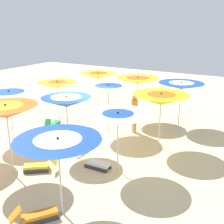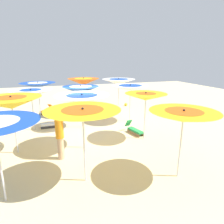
{
  "view_description": "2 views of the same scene",
  "coord_description": "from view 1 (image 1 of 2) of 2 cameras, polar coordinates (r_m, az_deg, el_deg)",
  "views": [
    {
      "loc": [
        -6.85,
        9.32,
        5.01
      ],
      "look_at": [
        -0.98,
        -0.79,
        1.3
      ],
      "focal_mm": 45.26,
      "sensor_mm": 36.0,
      "label": 1
    },
    {
      "loc": [
        -1.66,
        -9.01,
        3.7
      ],
      "look_at": [
        0.98,
        -0.89,
        1.34
      ],
      "focal_mm": 30.9,
      "sensor_mm": 36.0,
      "label": 2
    }
  ],
  "objects": [
    {
      "name": "lounger_1",
      "position": [
        10.43,
        -14.52,
        -10.42
      ],
      "size": [
        1.13,
        0.98,
        0.61
      ],
      "rotation": [
        0.0,
        0.0,
        6.94
      ],
      "color": "#333338",
      "rests_on": "ground"
    },
    {
      "name": "beach_umbrella_7",
      "position": [
        14.65,
        5.24,
        6.3
      ],
      "size": [
        2.2,
        2.2,
        2.37
      ],
      "color": "silver",
      "rests_on": "ground"
    },
    {
      "name": "beach_umbrella_4",
      "position": [
        9.72,
        -20.63,
        0.08
      ],
      "size": [
        2.04,
        2.04,
        2.53
      ],
      "color": "silver",
      "rests_on": "ground"
    },
    {
      "name": "lounger_0",
      "position": [
        10.34,
        -3.35,
        -10.18
      ],
      "size": [
        1.26,
        0.42,
        0.5
      ],
      "rotation": [
        0.0,
        0.0,
        3.17
      ],
      "color": "#333338",
      "rests_on": "ground"
    },
    {
      "name": "beach_umbrella_5",
      "position": [
        10.97,
        -9.2,
        2.04
      ],
      "size": [
        1.93,
        1.93,
        2.36
      ],
      "color": "silver",
      "rests_on": "ground"
    },
    {
      "name": "beach_umbrella_3",
      "position": [
        14.11,
        13.8,
        5.17
      ],
      "size": [
        2.19,
        2.19,
        2.3
      ],
      "color": "silver",
      "rests_on": "ground"
    },
    {
      "name": "beach_umbrella_1",
      "position": [
        9.32,
        1.2,
        -1.32
      ],
      "size": [
        2.15,
        2.15,
        2.23
      ],
      "color": "silver",
      "rests_on": "ground"
    },
    {
      "name": "beach_umbrella_10",
      "position": [
        14.43,
        -11.0,
        5.4
      ],
      "size": [
        1.91,
        1.91,
        2.25
      ],
      "color": "silver",
      "rests_on": "ground"
    },
    {
      "name": "beach_umbrella_11",
      "position": [
        16.66,
        -2.86,
        7.34
      ],
      "size": [
        2.06,
        2.06,
        2.27
      ],
      "color": "silver",
      "rests_on": "ground"
    },
    {
      "name": "lounger_2",
      "position": [
        14.3,
        -11.86,
        -2.43
      ],
      "size": [
        0.6,
        1.24,
        0.62
      ],
      "rotation": [
        0.0,
        0.0,
        4.96
      ],
      "color": "olive",
      "rests_on": "ground"
    },
    {
      "name": "beach_umbrella_6",
      "position": [
        12.79,
        -0.74,
        4.6
      ],
      "size": [
        2.23,
        2.23,
        2.36
      ],
      "color": "silver",
      "rests_on": "ground"
    },
    {
      "name": "lounger_3",
      "position": [
        8.12,
        -14.97,
        -19.51
      ],
      "size": [
        0.97,
        1.18,
        0.54
      ],
      "rotation": [
        0.0,
        0.0,
        4.09
      ],
      "color": "#333338",
      "rests_on": "ground"
    },
    {
      "name": "beachgoer_0",
      "position": [
        13.24,
        4.53,
        -0.16
      ],
      "size": [
        0.3,
        0.3,
        1.85
      ],
      "rotation": [
        0.0,
        0.0,
        5.25
      ],
      "color": "#D8A87F",
      "rests_on": "ground"
    },
    {
      "name": "beach_umbrella_2",
      "position": [
        11.41,
        9.87,
        2.52
      ],
      "size": [
        2.24,
        2.24,
        2.37
      ],
      "color": "silver",
      "rests_on": "ground"
    },
    {
      "name": "beach_umbrella_9",
      "position": [
        12.87,
        -20.12,
        3.21
      ],
      "size": [
        2.17,
        2.17,
        2.26
      ],
      "color": "silver",
      "rests_on": "ground"
    },
    {
      "name": "ground",
      "position": [
        12.61,
        -5.7,
        -5.97
      ],
      "size": [
        38.52,
        38.52,
        0.04
      ],
      "primitive_type": "cube",
      "color": "beige"
    },
    {
      "name": "beach_umbrella_0",
      "position": [
        7.32,
        -10.84,
        -6.56
      ],
      "size": [
        2.25,
        2.25,
        2.27
      ],
      "color": "silver",
      "rests_on": "ground"
    }
  ]
}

